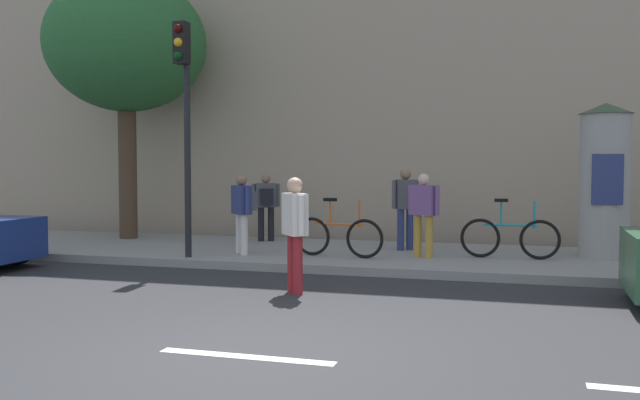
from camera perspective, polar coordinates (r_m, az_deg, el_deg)
The scene contains 14 objects.
ground_plane at distance 6.93m, azimuth -6.11°, elevation -12.74°, with size 80.00×80.00×0.00m, color #2B2B2D.
sidewalk_curb at distance 13.52m, azimuth 5.37°, elevation -4.65°, with size 36.00×4.00×0.15m, color gray.
lane_markings at distance 6.93m, azimuth -6.11°, elevation -12.71°, with size 25.80×0.16×0.01m.
building_backdrop at distance 18.69m, azimuth 8.49°, elevation 14.12°, with size 36.00×5.00×10.97m, color tan.
traffic_light at distance 12.90m, azimuth -11.14°, elevation 8.05°, with size 0.24×0.45×4.26m.
poster_column at distance 13.69m, azimuth 22.41°, elevation 1.57°, with size 0.97×0.97×2.83m.
street_tree at distance 16.75m, azimuth -15.70°, elevation 12.20°, with size 3.64×3.64×6.02m.
pedestrian_tallest at distance 9.97m, azimuth -2.09°, elevation -2.07°, with size 0.48×0.53×1.68m.
pedestrian_near_pole at distance 15.38m, azimuth -4.47°, elevation -0.12°, with size 0.57×0.50×1.50m.
pedestrian_in_dark_shirt at distance 12.83m, azimuth 8.52°, elevation -0.66°, with size 0.61×0.44×1.55m.
pedestrian_in_light_jacket at distance 13.89m, azimuth 7.00°, elevation -0.14°, with size 0.51×0.51×1.63m.
pedestrian_in_red_top at distance 13.26m, azimuth -6.39°, elevation -0.54°, with size 0.54×0.54×1.52m.
bicycle_leaning at distance 13.05m, azimuth 15.36°, elevation -2.98°, with size 1.77×0.10×1.09m.
bicycle_upright at distance 12.81m, azimuth 1.48°, elevation -2.98°, with size 1.76×0.28×1.09m.
Camera 1 is at (2.56, -6.15, 1.88)m, focal length 38.84 mm.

